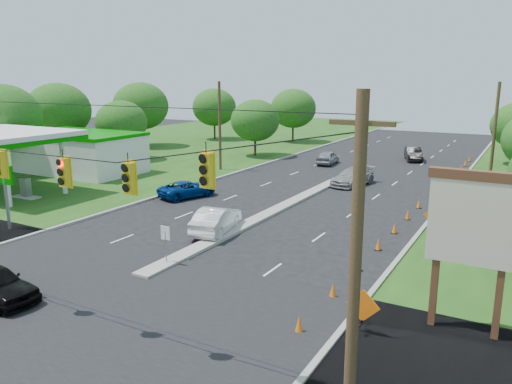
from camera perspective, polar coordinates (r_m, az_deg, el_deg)
The scene contains 41 objects.
ground at distance 22.06m, azimuth -20.32°, elevation -12.76°, with size 160.00×160.00×0.00m, color black.
grass_left at distance 56.79m, azimuth -24.84°, elevation 2.27°, with size 40.00×160.00×0.06m, color #1E4714.
cross_street at distance 22.06m, azimuth -20.32°, elevation -12.76°, with size 160.00×14.00×0.02m, color black.
curb_left at distance 50.57m, azimuth -1.81°, elevation 2.30°, with size 0.25×110.00×0.16m, color gray.
curb_right at distance 43.89m, azimuth 21.41°, elevation -0.22°, with size 0.25×110.00×0.16m, color gray.
median at distance 38.14m, azimuth 4.22°, elevation -1.22°, with size 1.00×34.00×0.18m, color gray.
median_sign at distance 25.46m, azimuth -10.30°, elevation -5.14°, with size 0.55×0.06×2.05m.
signal_span at distance 19.93m, azimuth -23.69°, elevation -0.60°, with size 25.60×0.32×9.00m.
utility_pole_far_left at distance 51.22m, azimuth -4.16°, elevation 7.49°, with size 0.28×0.28×9.00m, color #422D1C.
utility_pole_far_right at distance 47.89m, azimuth 25.57°, elevation 5.91°, with size 0.28×0.28×9.00m, color #422D1C.
gas_station at distance 51.58m, azimuth -20.70°, elevation 4.58°, with size 18.40×19.70×5.20m.
pylon_sign at distance 19.51m, azimuth 24.41°, elevation -3.89°, with size 5.90×2.30×6.12m.
cone_0 at distance 19.19m, azimuth 4.96°, elevation -14.78°, with size 0.32×0.32×0.70m, color orange.
cone_1 at distance 22.12m, azimuth 8.79°, elevation -10.99°, with size 0.32×0.32×0.70m, color orange.
cone_2 at distance 25.20m, azimuth 11.63°, elevation -8.08°, with size 0.32×0.32×0.70m, color orange.
cone_3 at distance 28.37m, azimuth 13.82°, elevation -5.80°, with size 0.32×0.32×0.70m, color orange.
cone_4 at distance 31.62m, azimuth 15.55°, elevation -3.97°, with size 0.32×0.32×0.70m, color orange.
cone_5 at distance 34.91m, azimuth 16.95°, elevation -2.48°, with size 0.32×0.32×0.70m, color orange.
cone_6 at distance 38.24m, azimuth 18.11°, elevation -1.25°, with size 0.32×0.32×0.70m, color orange.
cone_7 at distance 41.51m, azimuth 19.89°, elevation -0.31°, with size 0.32×0.32×0.70m, color orange.
cone_8 at distance 44.89m, azimuth 20.65°, elevation 0.58°, with size 0.32×0.32×0.70m, color orange.
cone_9 at distance 48.30m, azimuth 21.31°, elevation 1.34°, with size 0.32×0.32×0.70m, color orange.
cone_10 at distance 51.71m, azimuth 21.88°, elevation 2.00°, with size 0.32×0.32×0.70m, color orange.
cone_11 at distance 55.14m, azimuth 22.38°, elevation 2.58°, with size 0.32×0.32×0.70m, color orange.
cone_12 at distance 58.57m, azimuth 22.82°, elevation 3.09°, with size 0.32×0.32×0.70m, color orange.
cone_13 at distance 62.02m, azimuth 23.21°, elevation 3.55°, with size 0.32×0.32×0.70m, color orange.
work_sign_0 at distance 19.06m, azimuth 12.12°, elevation -12.74°, with size 1.27×0.58×1.37m.
work_sign_1 at distance 31.98m, azimuth 19.68°, elevation -2.68°, with size 1.27×0.58×1.37m.
work_sign_2 at distance 45.55m, azimuth 22.75°, elevation 1.52°, with size 1.27×0.58×1.37m.
tree_1 at distance 55.02m, azimuth -27.07°, elevation 7.63°, with size 7.56×7.56×8.82m.
tree_2 at distance 59.72m, azimuth -15.14°, elevation 7.68°, with size 5.88×5.88×6.86m.
tree_3 at distance 71.01m, azimuth -13.04°, elevation 9.55°, with size 7.56×7.56×8.82m.
tree_4 at distance 78.02m, azimuth -4.80°, elevation 9.63°, with size 6.72×6.72×7.84m.
tree_5 at distance 60.52m, azimuth -0.09°, elevation 8.18°, with size 5.88×5.88×6.86m.
tree_6 at distance 74.71m, azimuth 4.28°, elevation 9.50°, with size 6.72×6.72×7.84m.
tree_14 at distance 64.18m, azimuth -21.65°, elevation 8.67°, with size 7.56×7.56×8.82m.
white_sedan at distance 30.67m, azimuth -4.55°, elevation -3.17°, with size 1.69×4.85×1.60m, color silver.
blue_pickup at distance 40.03m, azimuth -7.83°, elevation 0.34°, with size 2.18×4.74×1.32m, color navy.
silver_car_far at distance 44.95m, azimuth 10.98°, elevation 1.72°, with size 2.13×5.24×1.52m, color gray.
silver_car_oncoming at distance 55.72m, azimuth 8.19°, elevation 3.93°, with size 1.77×4.40×1.50m, color gray.
dark_car_receding at distance 60.41m, azimuth 17.55°, elevation 4.17°, with size 1.63×4.66×1.54m, color black.
Camera 1 is at (15.62, -12.55, 9.22)m, focal length 35.00 mm.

